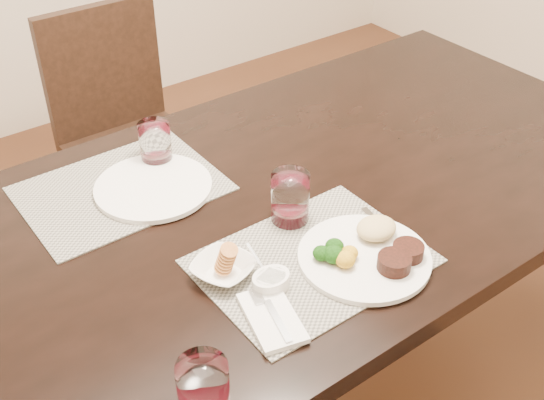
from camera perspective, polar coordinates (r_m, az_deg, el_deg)
ground_plane at (r=2.16m, az=0.94°, el=-15.75°), size 4.50×4.50×0.00m
dining_table at (r=1.68m, az=1.16°, el=-1.60°), size 2.00×1.00×0.75m
chair_far at (r=2.45m, az=-12.36°, el=6.18°), size 0.42×0.42×0.90m
placemat_near at (r=1.44m, az=3.32°, el=-5.11°), size 0.46×0.34×0.00m
placemat_far at (r=1.68m, az=-12.51°, el=0.94°), size 0.46×0.34×0.00m
dinner_plate at (r=1.44m, az=8.23°, el=-4.34°), size 0.28×0.28×0.05m
napkin_fork at (r=1.30m, az=-0.01°, el=-9.79°), size 0.13×0.18×0.02m
steak_knife at (r=1.50m, az=10.96°, el=-3.27°), size 0.04×0.21×0.01m
cracker_bowl at (r=1.39m, az=-4.11°, el=-5.71°), size 0.16×0.16×0.05m
sauce_ramekin at (r=1.36m, az=-0.09°, el=-6.77°), size 0.08×0.12×0.06m
wine_glass_near at (r=1.51m, az=1.53°, el=0.02°), size 0.09×0.09×0.12m
far_plate at (r=1.66m, az=-9.90°, el=1.09°), size 0.28×0.28×0.01m
wine_glass_far at (r=1.73m, az=-9.71°, el=4.56°), size 0.08×0.08×0.11m
wine_glass_side at (r=1.14m, az=-5.73°, el=-15.80°), size 0.08×0.08×0.12m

